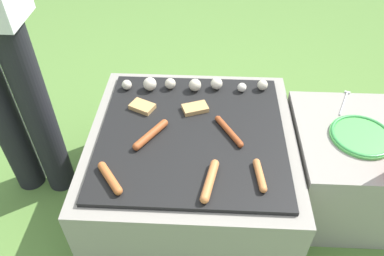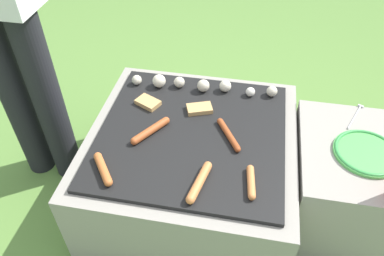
# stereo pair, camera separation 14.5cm
# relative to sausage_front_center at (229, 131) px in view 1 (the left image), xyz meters

# --- Properties ---
(ground_plane) EXTENTS (14.00, 14.00, 0.00)m
(ground_plane) POSITION_rel_sausage_front_center_xyz_m (-0.14, 0.00, -0.42)
(ground_plane) COLOR #567F38
(grill) EXTENTS (0.82, 0.82, 0.41)m
(grill) POSITION_rel_sausage_front_center_xyz_m (-0.14, 0.00, -0.22)
(grill) COLOR gray
(grill) RESTS_ON ground_plane
(side_ledge) EXTENTS (0.47, 0.52, 0.41)m
(side_ledge) POSITION_rel_sausage_front_center_xyz_m (0.51, 0.02, -0.22)
(side_ledge) COLOR gray
(side_ledge) RESTS_ON ground_plane
(sausage_front_center) EXTENTS (0.11, 0.17, 0.02)m
(sausage_front_center) POSITION_rel_sausage_front_center_xyz_m (0.00, 0.00, 0.00)
(sausage_front_center) COLOR #93421E
(sausage_front_center) RESTS_ON grill
(sausage_back_center) EXTENTS (0.06, 0.19, 0.03)m
(sausage_back_center) POSITION_rel_sausage_front_center_xyz_m (-0.07, -0.25, 0.00)
(sausage_back_center) COLOR #C6753D
(sausage_back_center) RESTS_ON grill
(sausage_front_left) EXTENTS (0.12, 0.17, 0.03)m
(sausage_front_left) POSITION_rel_sausage_front_center_xyz_m (-0.30, -0.04, 0.00)
(sausage_front_left) COLOR #A34C23
(sausage_front_left) RESTS_ON grill
(sausage_mid_right) EXTENTS (0.11, 0.14, 0.03)m
(sausage_mid_right) POSITION_rel_sausage_front_center_xyz_m (-0.41, -0.26, 0.00)
(sausage_mid_right) COLOR #B7602D
(sausage_mid_right) RESTS_ON grill
(sausage_back_right) EXTENTS (0.04, 0.15, 0.03)m
(sausage_back_right) POSITION_rel_sausage_front_center_xyz_m (0.10, -0.22, 0.00)
(sausage_back_right) COLOR #C6753D
(sausage_back_right) RESTS_ON grill
(bread_slice_right) EXTENTS (0.12, 0.09, 0.02)m
(bread_slice_right) POSITION_rel_sausage_front_center_xyz_m (-0.14, 0.14, -0.00)
(bread_slice_right) COLOR tan
(bread_slice_right) RESTS_ON grill
(bread_slice_left) EXTENTS (0.12, 0.10, 0.02)m
(bread_slice_left) POSITION_rel_sausage_front_center_xyz_m (-0.36, 0.14, -0.00)
(bread_slice_left) COLOR tan
(bread_slice_left) RESTS_ON grill
(mushroom_row) EXTENTS (0.65, 0.08, 0.06)m
(mushroom_row) POSITION_rel_sausage_front_center_xyz_m (-0.17, 0.28, 0.01)
(mushroom_row) COLOR beige
(mushroom_row) RESTS_ON grill
(plate_colorful) EXTENTS (0.24, 0.24, 0.02)m
(plate_colorful) POSITION_rel_sausage_front_center_xyz_m (0.51, -0.00, -0.00)
(plate_colorful) COLOR #4CB24C
(plate_colorful) RESTS_ON side_ledge
(fork_utensil) EXTENTS (0.09, 0.17, 0.01)m
(fork_utensil) POSITION_rel_sausage_front_center_xyz_m (0.50, 0.22, -0.01)
(fork_utensil) COLOR silver
(fork_utensil) RESTS_ON side_ledge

